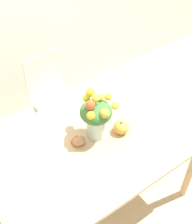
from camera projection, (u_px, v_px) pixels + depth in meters
name	position (u px, v px, depth m)	size (l,w,h in m)	color
ground_plane	(90.00, 198.00, 2.81)	(12.00, 12.00, 0.00)	tan
dining_table	(89.00, 151.00, 2.33)	(1.53, 1.03, 0.76)	tan
flower_vase	(96.00, 117.00, 2.20)	(0.28, 0.29, 0.39)	#B2CCBC
pumpkin	(121.00, 127.00, 2.32)	(0.12, 0.12, 0.11)	gold
turkey_figurine	(78.00, 140.00, 2.25)	(0.09, 0.13, 0.08)	#A87A4C
dining_chair_near_window	(54.00, 98.00, 3.04)	(0.45, 0.45, 0.91)	silver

